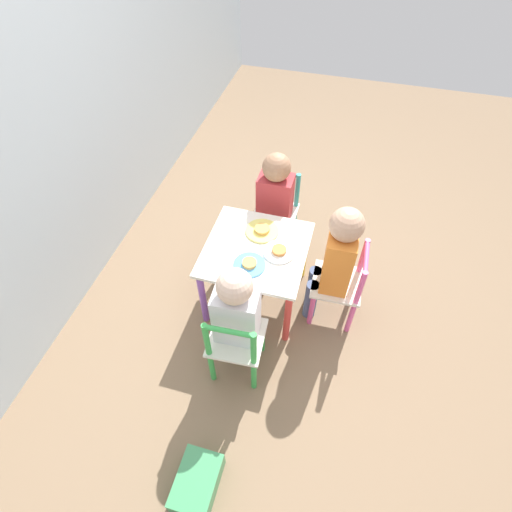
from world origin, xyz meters
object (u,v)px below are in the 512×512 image
at_px(plate_front, 279,251).
at_px(plate_right, 262,230).
at_px(chair_green, 236,343).
at_px(storage_bin, 197,483).
at_px(kids_table, 256,257).
at_px(plate_left, 249,264).
at_px(chair_pink, 341,285).
at_px(child_front, 336,257).
at_px(child_left, 237,312).
at_px(child_right, 275,198).
at_px(chair_teal, 276,213).

xyz_separation_m(plate_front, plate_right, (0.12, 0.12, 0.00)).
relative_size(chair_green, storage_bin, 2.09).
xyz_separation_m(kids_table, plate_left, (-0.12, 0.00, 0.08)).
xyz_separation_m(chair_pink, plate_front, (-0.01, 0.34, 0.18)).
bearing_deg(storage_bin, chair_green, -0.03).
bearing_deg(kids_table, child_front, -88.19).
relative_size(chair_green, child_left, 0.71).
xyz_separation_m(child_right, child_left, (-0.81, -0.02, 0.01)).
xyz_separation_m(kids_table, child_right, (0.41, -0.00, 0.07)).
distance_m(chair_teal, child_left, 0.89).
bearing_deg(storage_bin, child_right, 1.01).
xyz_separation_m(child_right, plate_front, (-0.41, -0.12, 0.01)).
relative_size(kids_table, chair_teal, 1.02).
relative_size(kids_table, chair_pink, 1.02).
relative_size(child_right, storage_bin, 2.90).
height_order(child_front, plate_front, child_front).
bearing_deg(child_front, plate_front, -89.22).
bearing_deg(child_front, chair_pink, 90.00).
distance_m(kids_table, chair_pink, 0.48).
xyz_separation_m(chair_teal, storage_bin, (-1.51, -0.03, -0.20)).
distance_m(chair_pink, plate_right, 0.51).
relative_size(kids_table, plate_right, 2.92).
xyz_separation_m(child_right, plate_left, (-0.53, 0.00, 0.01)).
xyz_separation_m(chair_green, plate_right, (0.59, 0.03, 0.18)).
xyz_separation_m(chair_pink, chair_green, (-0.48, 0.44, 0.00)).
bearing_deg(child_left, plate_front, -107.11).
bearing_deg(child_left, chair_green, 90.00).
height_order(chair_pink, chair_teal, same).
bearing_deg(plate_left, storage_bin, -178.25).
bearing_deg(child_right, chair_pink, -39.74).
relative_size(chair_green, plate_right, 2.85).
relative_size(kids_table, storage_bin, 2.14).
bearing_deg(plate_right, plate_front, -135.00).
bearing_deg(chair_teal, plate_right, -90.12).
bearing_deg(chair_pink, child_left, -48.30).
height_order(child_front, storage_bin, child_front).
relative_size(child_front, storage_bin, 3.15).
bearing_deg(child_front, plate_left, -73.38).
bearing_deg(child_left, chair_pink, -139.96).
bearing_deg(child_right, plate_right, -90.15).
distance_m(chair_pink, plate_front, 0.39).
bearing_deg(child_front, plate_right, -106.92).
relative_size(plate_right, storage_bin, 0.73).
xyz_separation_m(child_left, storage_bin, (-0.63, -0.00, -0.38)).
xyz_separation_m(child_front, plate_left, (-0.14, 0.41, -0.03)).
relative_size(kids_table, plate_front, 3.21).
bearing_deg(storage_bin, chair_pink, -22.62).
xyz_separation_m(plate_front, storage_bin, (-1.04, 0.09, -0.38)).
height_order(child_front, plate_left, child_front).
relative_size(chair_green, child_front, 0.66).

